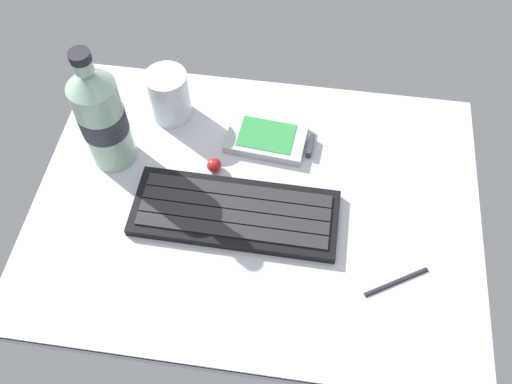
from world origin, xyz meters
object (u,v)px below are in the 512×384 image
(juice_cup, at_px, (169,97))
(trackball_mouse, at_px, (214,165))
(keyboard, at_px, (235,213))
(water_bottle, at_px, (102,117))
(handheld_device, at_px, (271,138))
(stylus_pen, at_px, (397,281))

(juice_cup, distance_m, trackball_mouse, 0.13)
(trackball_mouse, bearing_deg, juice_cup, 131.39)
(keyboard, bearing_deg, trackball_mouse, 120.33)
(trackball_mouse, bearing_deg, water_bottle, 178.20)
(keyboard, height_order, handheld_device, keyboard)
(keyboard, height_order, water_bottle, water_bottle)
(keyboard, bearing_deg, stylus_pen, -17.37)
(water_bottle, bearing_deg, keyboard, -21.82)
(keyboard, xyz_separation_m, stylus_pen, (0.23, -0.07, -0.00))
(stylus_pen, bearing_deg, juice_cup, 114.70)
(trackball_mouse, height_order, stylus_pen, trackball_mouse)
(juice_cup, xyz_separation_m, trackball_mouse, (0.09, -0.10, -0.03))
(keyboard, height_order, trackball_mouse, trackball_mouse)
(keyboard, distance_m, stylus_pen, 0.24)
(stylus_pen, bearing_deg, trackball_mouse, 120.76)
(keyboard, distance_m, handheld_device, 0.14)
(juice_cup, height_order, trackball_mouse, juice_cup)
(keyboard, relative_size, juice_cup, 3.42)
(keyboard, height_order, juice_cup, juice_cup)
(handheld_device, height_order, water_bottle, water_bottle)
(keyboard, relative_size, stylus_pen, 3.06)
(juice_cup, bearing_deg, water_bottle, -125.68)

